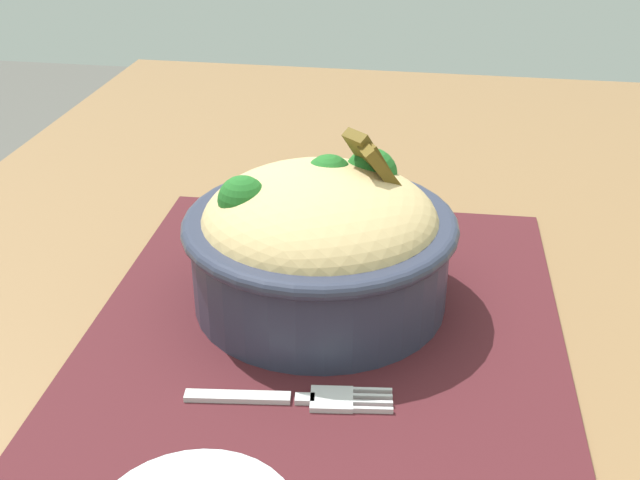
% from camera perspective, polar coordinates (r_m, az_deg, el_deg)
% --- Properties ---
extents(table, '(1.38, 0.76, 0.70)m').
position_cam_1_polar(table, '(0.57, -0.28, -13.76)').
color(table, olive).
rests_on(table, ground_plane).
extents(placemat, '(0.43, 0.34, 0.00)m').
position_cam_1_polar(placemat, '(0.55, 0.26, -7.02)').
color(placemat, '#47191E').
rests_on(placemat, table).
extents(bowl, '(0.22, 0.22, 0.12)m').
position_cam_1_polar(bowl, '(0.57, 0.03, 0.11)').
color(bowl, '#2D3347').
rests_on(bowl, placemat).
extents(fork, '(0.03, 0.13, 0.00)m').
position_cam_1_polar(fork, '(0.50, -1.51, -11.14)').
color(fork, silver).
rests_on(fork, placemat).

